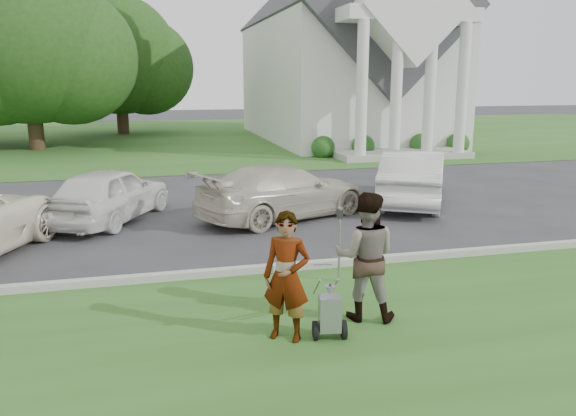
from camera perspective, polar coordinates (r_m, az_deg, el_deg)
name	(u,v)px	position (r m, az deg, el deg)	size (l,w,h in m)	color
ground	(292,281)	(10.20, 0.43, -7.42)	(120.00, 120.00, 0.00)	#333335
grass_strip	(349,359)	(7.57, 6.26, -15.02)	(80.00, 7.00, 0.01)	#2E591E
church_lawn	(187,137)	(36.51, -10.19, 7.15)	(80.00, 30.00, 0.01)	#2E591E
curb	(285,267)	(10.67, -0.30, -6.05)	(80.00, 0.18, 0.15)	#9E9E93
church	(344,38)	(34.40, 5.68, 16.85)	(9.19, 19.00, 24.10)	white
tree_left	(27,47)	(31.79, -24.96, 14.58)	(10.63, 8.40, 9.71)	#332316
tree_back	(119,61)	(39.30, -16.81, 14.11)	(9.61, 7.60, 8.89)	#332316
striping_cart	(330,314)	(7.93, 4.26, -10.72)	(0.51, 0.96, 0.85)	black
person_left	(287,278)	(7.71, -0.15, -7.10)	(0.66, 0.43, 1.81)	#999999
person_right	(365,257)	(8.43, 7.85, -4.98)	(0.94, 0.74, 1.94)	#999999
parking_meter_near	(340,236)	(9.93, 5.26, -2.82)	(0.10, 0.09, 1.36)	#92959A
car_b	(110,194)	(14.97, -17.68, 1.36)	(1.66, 4.13, 1.41)	silver
car_c	(284,192)	(14.62, -0.42, 1.68)	(1.95, 4.79, 1.39)	beige
car_d	(413,177)	(16.69, 12.54, 3.09)	(1.66, 4.76, 1.57)	silver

